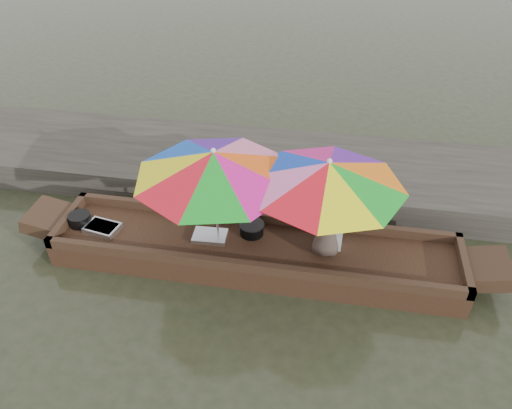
% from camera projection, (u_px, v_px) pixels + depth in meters
% --- Properties ---
extents(water, '(80.00, 80.00, 0.00)m').
position_uv_depth(water, '(255.00, 262.00, 7.45)').
color(water, '#272B1A').
rests_on(water, ground).
extents(dock, '(22.00, 2.20, 0.50)m').
position_uv_depth(dock, '(276.00, 170.00, 9.04)').
color(dock, '#2D2B26').
rests_on(dock, ground).
extents(boat_hull, '(5.91, 1.20, 0.35)m').
position_uv_depth(boat_hull, '(255.00, 253.00, 7.35)').
color(boat_hull, black).
rests_on(boat_hull, water).
extents(cooking_pot, '(0.33, 0.33, 0.17)m').
position_uv_depth(cooking_pot, '(80.00, 219.00, 7.57)').
color(cooking_pot, black).
rests_on(cooking_pot, boat_hull).
extents(tray_crayfish, '(0.55, 0.43, 0.09)m').
position_uv_depth(tray_crayfish, '(102.00, 228.00, 7.47)').
color(tray_crayfish, silver).
rests_on(tray_crayfish, boat_hull).
extents(tray_scallop, '(0.51, 0.36, 0.06)m').
position_uv_depth(tray_scallop, '(210.00, 236.00, 7.35)').
color(tray_scallop, silver).
rests_on(tray_scallop, boat_hull).
extents(charcoal_grill, '(0.35, 0.35, 0.17)m').
position_uv_depth(charcoal_grill, '(252.00, 229.00, 7.39)').
color(charcoal_grill, black).
rests_on(charcoal_grill, boat_hull).
extents(supply_bag, '(0.29, 0.23, 0.26)m').
position_uv_depth(supply_bag, '(332.00, 239.00, 7.15)').
color(supply_bag, silver).
rests_on(supply_bag, boat_hull).
extents(vendor, '(0.51, 0.34, 1.03)m').
position_uv_depth(vendor, '(327.00, 224.00, 6.80)').
color(vendor, '#493C34').
rests_on(vendor, boat_hull).
extents(umbrella_bow, '(2.52, 2.52, 1.55)m').
position_uv_depth(umbrella_bow, '(216.00, 197.00, 6.86)').
color(umbrella_bow, '#FF560C').
rests_on(umbrella_bow, boat_hull).
extents(umbrella_stern, '(2.16, 2.16, 1.55)m').
position_uv_depth(umbrella_stern, '(325.00, 209.00, 6.65)').
color(umbrella_stern, orange).
rests_on(umbrella_stern, boat_hull).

